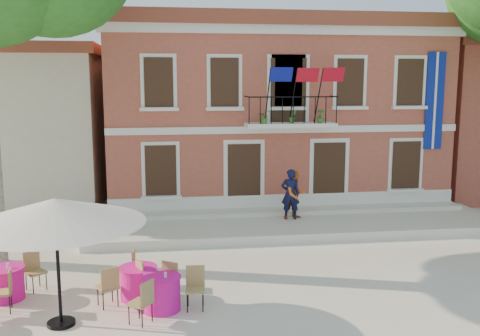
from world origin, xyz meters
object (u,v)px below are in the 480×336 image
at_px(cafe_table_3, 5,282).
at_px(cafe_table_0, 138,281).
at_px(patio_umbrella, 55,212).
at_px(pedestrian_navy, 290,194).
at_px(cafe_table_1, 161,292).
at_px(pedestrian_orange, 295,195).

bearing_deg(cafe_table_3, cafe_table_0, -7.08).
height_order(patio_umbrella, cafe_table_3, patio_umbrella).
relative_size(patio_umbrella, pedestrian_navy, 2.06).
bearing_deg(pedestrian_navy, cafe_table_1, 65.62).
relative_size(patio_umbrella, pedestrian_orange, 2.17).
bearing_deg(patio_umbrella, cafe_table_0, 37.25).
bearing_deg(cafe_table_0, pedestrian_navy, 48.64).
distance_m(patio_umbrella, pedestrian_navy, 9.44).
xyz_separation_m(pedestrian_orange, cafe_table_0, (-5.10, -5.65, -0.71)).
distance_m(pedestrian_orange, cafe_table_3, 9.75).
bearing_deg(cafe_table_3, pedestrian_navy, 33.11).
bearing_deg(pedestrian_navy, cafe_table_3, 43.60).
xyz_separation_m(pedestrian_navy, pedestrian_orange, (0.18, 0.06, -0.05)).
bearing_deg(cafe_table_0, cafe_table_3, 172.92).
height_order(patio_umbrella, cafe_table_0, patio_umbrella).
xyz_separation_m(pedestrian_orange, cafe_table_3, (-8.17, -5.27, -0.71)).
distance_m(patio_umbrella, pedestrian_orange, 9.61).
bearing_deg(cafe_table_1, pedestrian_navy, 55.13).
height_order(patio_umbrella, pedestrian_navy, patio_umbrella).
bearing_deg(pedestrian_orange, cafe_table_1, -147.75).
distance_m(cafe_table_1, cafe_table_3, 3.76).
bearing_deg(cafe_table_1, pedestrian_orange, 54.30).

